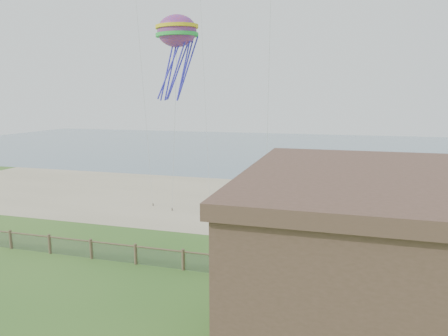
# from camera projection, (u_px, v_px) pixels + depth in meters

# --- Properties ---
(ground) EXTENTS (160.00, 160.00, 0.00)m
(ground) POSITION_uv_depth(u_px,v_px,m) (131.00, 327.00, 17.03)
(ground) COLOR #2F6021
(ground) RESTS_ON ground
(sand_beach) EXTENTS (72.00, 20.00, 0.02)m
(sand_beach) POSITION_uv_depth(u_px,v_px,m) (246.00, 202.00, 37.87)
(sand_beach) COLOR tan
(sand_beach) RESTS_ON ground
(ocean) EXTENTS (160.00, 68.00, 0.02)m
(ocean) POSITION_uv_depth(u_px,v_px,m) (295.00, 148.00, 79.56)
(ocean) COLOR slate
(ocean) RESTS_ON ground
(chainlink_fence) EXTENTS (36.20, 0.20, 1.25)m
(chainlink_fence) POSITION_uv_depth(u_px,v_px,m) (183.00, 261.00, 22.62)
(chainlink_fence) COLOR brown
(chainlink_fence) RESTS_ON ground
(motel_deck) EXTENTS (15.00, 2.00, 0.50)m
(motel_deck) POSITION_uv_depth(u_px,v_px,m) (441.00, 307.00, 18.20)
(motel_deck) COLOR brown
(motel_deck) RESTS_ON ground
(picnic_table) EXTENTS (2.17, 1.87, 0.78)m
(picnic_table) POSITION_uv_depth(u_px,v_px,m) (240.00, 313.00, 17.42)
(picnic_table) COLOR brown
(picnic_table) RESTS_ON ground
(octopus_kite) EXTENTS (3.62, 2.85, 6.70)m
(octopus_kite) POSITION_uv_depth(u_px,v_px,m) (177.00, 55.00, 29.26)
(octopus_kite) COLOR #D74822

